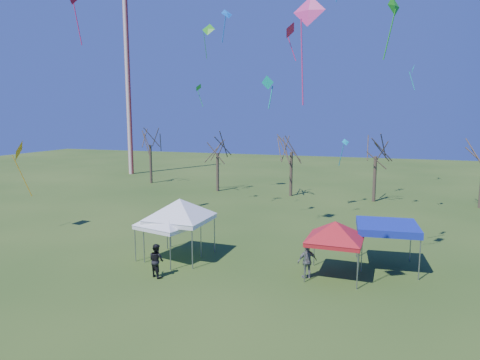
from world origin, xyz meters
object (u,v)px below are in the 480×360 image
at_px(tree_3, 376,140).
at_px(tent_white_west, 180,203).
at_px(tent_red, 335,225).
at_px(radio_mast, 128,86).
at_px(person_dark, 156,260).
at_px(person_grey, 307,261).
at_px(tree_1, 217,139).
at_px(tent_white_mid, 168,211).
at_px(tree_2, 292,136).
at_px(tree_0, 150,131).
at_px(tent_blue, 387,227).

bearing_deg(tree_3, tent_white_west, -116.36).
relative_size(tree_3, tent_red, 2.01).
relative_size(radio_mast, tree_3, 3.16).
xyz_separation_m(tent_white_west, person_dark, (0.21, -3.24, -2.43)).
bearing_deg(person_grey, tree_1, -94.39).
bearing_deg(tent_white_mid, person_grey, -2.59).
height_order(tree_2, tent_white_mid, tree_2).
bearing_deg(person_dark, tree_0, -36.27).
bearing_deg(tree_3, tent_blue, -86.76).
distance_m(tree_0, tent_red, 35.73).
bearing_deg(tent_white_mid, person_dark, -75.02).
bearing_deg(tree_2, tent_blue, -64.15).
xyz_separation_m(tree_2, person_grey, (5.61, -22.51, -5.38)).
bearing_deg(tree_0, person_dark, -59.27).
bearing_deg(tree_3, radio_mast, 163.69).
relative_size(tree_0, tree_2, 1.03).
bearing_deg(tent_white_west, person_grey, -6.70).
bearing_deg(tree_0, tree_3, -7.08).
bearing_deg(tree_1, tree_2, -1.85).
bearing_deg(tent_white_west, radio_mast, 126.96).
relative_size(tree_1, tent_white_mid, 1.90).
bearing_deg(tent_red, person_dark, -161.31).
relative_size(tree_1, tent_red, 1.92).
bearing_deg(tent_blue, tent_white_west, -170.20).
height_order(tree_1, tent_blue, tree_1).
bearing_deg(tree_1, tent_blue, -47.99).
height_order(tree_2, person_grey, tree_2).
height_order(radio_mast, tent_white_mid, radio_mast).
height_order(tree_3, person_grey, tree_3).
relative_size(tent_blue, person_dark, 1.96).
distance_m(tree_0, tent_white_west, 29.70).
bearing_deg(person_dark, person_grey, -139.80).
distance_m(tree_3, tent_red, 21.82).
bearing_deg(tree_0, tent_white_mid, -57.80).
relative_size(tent_white_west, tent_red, 1.19).
xyz_separation_m(tree_1, tent_blue, (17.89, -19.86, -3.47)).
bearing_deg(tree_1, tree_3, -2.06).
relative_size(tent_white_west, tent_white_mid, 1.18).
relative_size(radio_mast, tent_white_west, 5.35).
xyz_separation_m(tree_2, tent_white_west, (-2.14, -21.60, -2.96)).
bearing_deg(person_dark, radio_mast, -32.47).
distance_m(tree_2, person_dark, 25.49).
xyz_separation_m(tree_1, tent_white_west, (6.26, -21.87, -2.46)).
distance_m(tree_3, tent_white_mid, 24.64).
relative_size(tree_1, person_dark, 4.23).
distance_m(tent_white_mid, person_dark, 3.46).
relative_size(tent_red, tent_blue, 1.12).
bearing_deg(person_dark, tent_white_west, -63.22).
xyz_separation_m(tree_0, tent_white_west, (16.34, -24.60, -3.16)).
distance_m(radio_mast, tent_white_west, 40.13).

